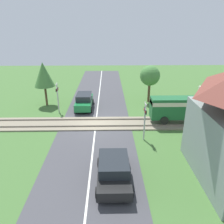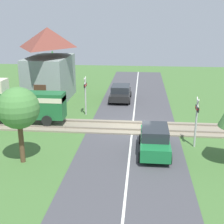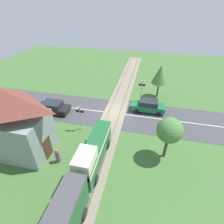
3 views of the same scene
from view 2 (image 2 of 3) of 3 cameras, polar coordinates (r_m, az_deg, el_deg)
ground_plane at (r=22.78m, az=3.76°, el=-2.99°), size 60.00×60.00×0.00m
road_surface at (r=22.78m, az=3.76°, el=-2.97°), size 48.00×6.40×0.02m
track_bed at (r=22.76m, az=3.76°, el=-2.83°), size 2.80×48.00×0.24m
car_near_crossing at (r=18.64m, az=7.80°, el=-5.04°), size 4.13×1.84×1.63m
car_far_side at (r=30.06m, az=1.57°, el=3.56°), size 4.17×2.02×1.49m
crossing_signal_west_approach at (r=19.62m, az=15.21°, el=-0.70°), size 0.90×0.18×3.15m
crossing_signal_east_approach at (r=25.44m, az=-4.90°, el=3.87°), size 0.90×0.18×3.15m
station_building at (r=30.70m, az=-11.41°, el=8.46°), size 6.73×3.97×6.86m
pedestrian_by_station at (r=27.42m, az=-14.60°, el=1.49°), size 0.38×0.38×1.52m
tree_by_station at (r=36.49m, az=-10.77°, el=8.76°), size 2.40×2.40×4.16m
tree_roadside_hedge at (r=17.33m, az=-16.75°, el=0.60°), size 2.26×2.26×4.27m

